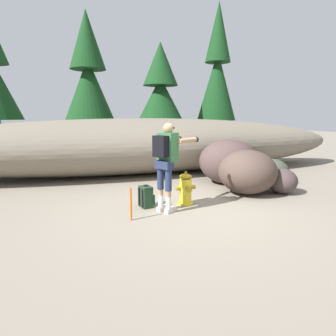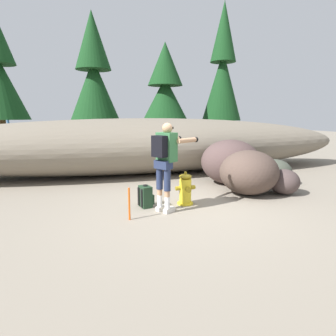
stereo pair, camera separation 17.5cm
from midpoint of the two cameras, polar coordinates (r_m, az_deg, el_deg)
name	(u,v)px [view 1 (the left image)]	position (r m, az deg, el deg)	size (l,w,h in m)	color
ground_plane	(187,209)	(5.99, 3.02, -8.05)	(56.00, 56.00, 0.04)	gray
dirt_embankment	(142,146)	(9.62, -5.78, 4.43)	(15.13, 3.20, 1.80)	#756B5B
fire_hydrant	(186,189)	(6.15, 2.70, -4.26)	(0.43, 0.39, 0.71)	yellow
utility_worker	(167,156)	(5.53, -1.07, 2.43)	(1.03, 0.85, 1.73)	beige
spare_backpack	(146,197)	(5.99, -5.19, -5.71)	(0.32, 0.33, 0.47)	#1E3823
boulder_large	(228,162)	(8.13, 11.24, 1.24)	(1.61, 1.37, 1.23)	#4B3937
boulder_mid	(247,172)	(7.20, 14.79, -0.74)	(1.39, 1.51, 1.06)	#4C3B33
boulder_small	(271,171)	(8.48, 19.23, -0.61)	(0.89, 0.95, 0.70)	#40453A
boulder_outlier	(282,181)	(7.50, 21.03, -2.43)	(0.72, 0.72, 0.61)	#473937
pine_tree_left	(88,79)	(15.14, -15.81, 16.51)	(2.65, 2.65, 6.82)	#47331E
pine_tree_center	(160,93)	(14.00, -1.87, 14.62)	(2.51, 2.51, 5.23)	#47331E
pine_tree_right	(217,73)	(15.35, 9.41, 18.14)	(1.95, 1.95, 7.35)	#47331E
survey_stake	(131,204)	(5.26, -8.30, -7.12)	(0.04, 0.04, 0.60)	#E55914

